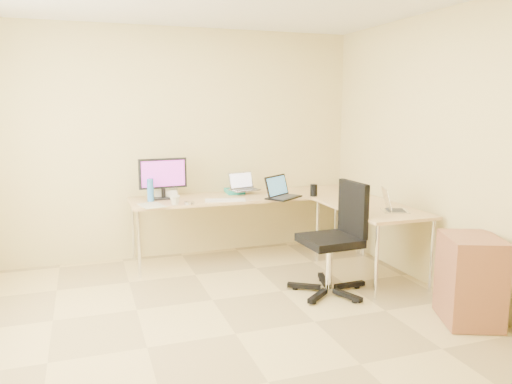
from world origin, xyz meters
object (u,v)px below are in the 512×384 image
object	(u,v)px
laptop_black	(284,187)
keyboard	(225,200)
cabinet	(470,279)
office_chair	(330,241)
desk_return	(370,241)
desk_fan	(172,183)
laptop_return	(396,202)
water_bottle	(150,190)
monitor	(163,178)
desk_main	(249,226)
laptop_center	(244,182)
mug	(175,200)

from	to	relation	value
laptop_black	keyboard	distance (m)	0.67
keyboard	cabinet	xyz separation A→B (m)	(1.47, -2.01, -0.38)
office_chair	desk_return	bearing A→B (deg)	23.83
desk_fan	laptop_return	bearing A→B (deg)	-59.93
desk_fan	water_bottle	bearing A→B (deg)	-163.35
keyboard	office_chair	size ratio (longest dim) A/B	0.41
monitor	laptop_black	bearing A→B (deg)	-22.24
desk_return	water_bottle	world-z (taller)	water_bottle
desk_main	laptop_return	size ratio (longest dim) A/B	9.40
keyboard	desk_fan	bearing A→B (deg)	150.54
desk_main	desk_return	size ratio (longest dim) A/B	2.04
desk_return	monitor	xyz separation A→B (m)	(-1.93, 1.10, 0.59)
laptop_black	water_bottle	bearing A→B (deg)	132.92
monitor	laptop_return	xyz separation A→B (m)	(2.00, -1.41, -0.13)
desk_return	laptop_center	world-z (taller)	laptop_center
office_chair	keyboard	bearing A→B (deg)	121.04
desk_main	laptop_return	distance (m)	1.74
desk_return	cabinet	world-z (taller)	desk_return
desk_return	monitor	distance (m)	2.29
monitor	desk_fan	xyz separation A→B (m)	(0.11, 0.10, -0.07)
desk_main	monitor	xyz separation A→B (m)	(-0.95, 0.10, 0.59)
desk_fan	laptop_return	xyz separation A→B (m)	(1.90, -1.51, -0.06)
laptop_center	mug	bearing A→B (deg)	-170.89
laptop_black	keyboard	bearing A→B (deg)	140.45
water_bottle	office_chair	bearing A→B (deg)	-41.85
desk_main	office_chair	world-z (taller)	office_chair
water_bottle	office_chair	size ratio (longest dim) A/B	0.23
monitor	laptop_center	bearing A→B (deg)	-5.79
keyboard	desk_fan	world-z (taller)	desk_fan
desk_return	water_bottle	xyz separation A→B (m)	(-2.08, 1.00, 0.49)
desk_fan	keyboard	bearing A→B (deg)	-63.64
desk_return	monitor	bearing A→B (deg)	150.28
monitor	water_bottle	bearing A→B (deg)	-150.61
desk_main	monitor	world-z (taller)	monitor
desk_fan	office_chair	distance (m)	1.96
keyboard	cabinet	size ratio (longest dim) A/B	0.61
laptop_center	cabinet	distance (m)	2.66
desk_return	water_bottle	size ratio (longest dim) A/B	5.30
laptop_center	water_bottle	size ratio (longest dim) A/B	1.28
laptop_return	laptop_center	bearing A→B (deg)	59.04
mug	water_bottle	size ratio (longest dim) A/B	0.42
keyboard	mug	bearing A→B (deg)	-163.84
laptop_center	monitor	bearing A→B (deg)	165.35
desk_main	monitor	bearing A→B (deg)	174.03
desk_fan	laptop_center	bearing A→B (deg)	-29.49
desk_main	water_bottle	size ratio (longest dim) A/B	10.80
monitor	office_chair	world-z (taller)	monitor
desk_return	keyboard	distance (m)	1.57
water_bottle	office_chair	world-z (taller)	office_chair
water_bottle	monitor	bearing A→B (deg)	34.22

